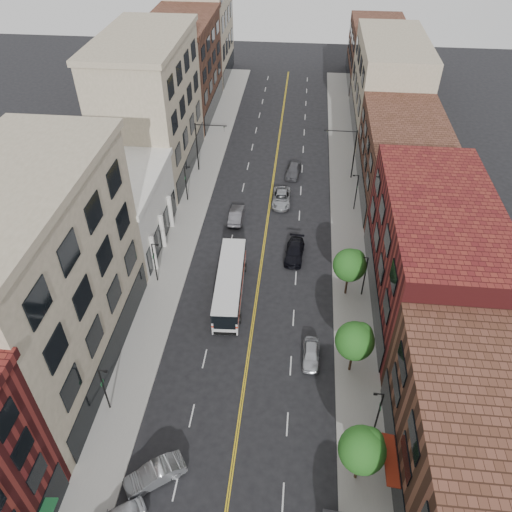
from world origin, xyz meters
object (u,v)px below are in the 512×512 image
(car_lane_a, at_px, (295,252))
(car_lane_c, at_px, (293,170))
(car_angle_b, at_px, (155,474))
(car_lane_behind, at_px, (236,215))
(car_parked_far, at_px, (311,354))
(car_lane_b, at_px, (281,198))
(city_bus, at_px, (230,283))

(car_lane_a, height_order, car_lane_c, car_lane_c)
(car_angle_b, relative_size, car_lane_behind, 1.01)
(car_lane_behind, relative_size, car_lane_a, 0.92)
(car_parked_far, relative_size, car_lane_b, 0.75)
(car_angle_b, height_order, car_lane_c, car_lane_c)
(car_lane_behind, distance_m, car_lane_a, 10.06)
(car_lane_b, bearing_deg, car_lane_c, 79.81)
(city_bus, bearing_deg, car_lane_c, 74.83)
(car_parked_far, bearing_deg, car_lane_c, 95.85)
(car_parked_far, relative_size, car_lane_c, 0.85)
(car_lane_a, bearing_deg, car_angle_b, -104.75)
(car_lane_behind, height_order, car_lane_c, car_lane_c)
(car_angle_b, height_order, car_lane_a, car_angle_b)
(city_bus, xyz_separation_m, car_angle_b, (-2.81, -20.29, -0.98))
(car_parked_far, bearing_deg, car_lane_behind, 115.18)
(car_angle_b, xyz_separation_m, car_parked_far, (11.40, 12.58, -0.09))
(city_bus, relative_size, car_lane_b, 2.24)
(car_lane_b, xyz_separation_m, car_lane_c, (1.27, 7.38, 0.06))
(city_bus, bearing_deg, car_parked_far, -44.72)
(city_bus, xyz_separation_m, car_lane_b, (4.29, 18.05, -1.02))
(car_angle_b, height_order, car_parked_far, car_angle_b)
(car_lane_c, bearing_deg, car_lane_a, -80.15)
(city_bus, xyz_separation_m, car_lane_c, (5.56, 25.43, -0.96))
(car_angle_b, xyz_separation_m, car_lane_c, (8.37, 45.71, 0.03))
(car_lane_a, height_order, car_lane_b, car_lane_b)
(car_lane_a, bearing_deg, car_lane_behind, 143.18)
(car_parked_far, xyz_separation_m, car_lane_b, (-4.30, 25.76, 0.06))
(car_lane_a, relative_size, car_lane_c, 1.08)
(car_lane_c, bearing_deg, car_lane_b, -92.75)
(car_angle_b, bearing_deg, car_lane_behind, 141.91)
(car_parked_far, distance_m, car_lane_behind, 23.42)
(car_lane_behind, height_order, car_lane_a, car_lane_behind)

